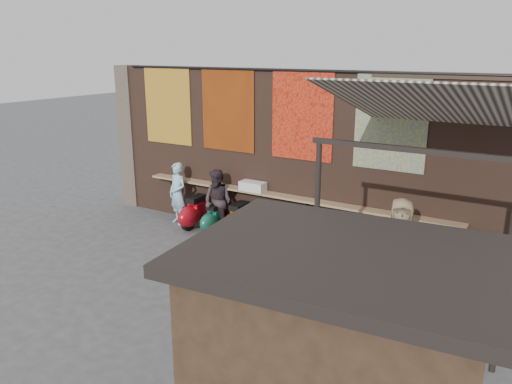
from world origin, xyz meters
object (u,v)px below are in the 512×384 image
at_px(scooter_stool_5, 305,237).
at_px(scooter_stool_7, 360,247).
at_px(diner_right, 218,201).
at_px(scooter_stool_9, 419,260).
at_px(shelf_box, 253,186).
at_px(scooter_stool_6, 333,240).
at_px(shopper_navy, 401,293).
at_px(scooter_stool_1, 214,218).
at_px(scooter_stool_8, 390,253).
at_px(shopper_grey, 396,293).
at_px(scooter_stool_2, 238,220).
at_px(scooter_stool_0, 195,212).
at_px(scooter_stool_3, 258,226).
at_px(diner_left, 178,193).
at_px(shopper_tan, 399,244).
at_px(scooter_stool_4, 282,229).

height_order(scooter_stool_5, scooter_stool_7, scooter_stool_7).
bearing_deg(diner_right, scooter_stool_5, 3.58).
distance_m(scooter_stool_7, scooter_stool_9, 1.25).
xyz_separation_m(shelf_box, scooter_stool_5, (1.59, -0.32, -0.89)).
distance_m(scooter_stool_6, scooter_stool_9, 1.87).
xyz_separation_m(shelf_box, diner_right, (-0.83, -0.30, -0.44)).
xyz_separation_m(diner_right, shopper_navy, (5.19, -2.39, -0.03)).
relative_size(scooter_stool_1, scooter_stool_5, 0.99).
bearing_deg(scooter_stool_8, scooter_stool_1, -179.00).
bearing_deg(shelf_box, scooter_stool_8, -4.12).
xyz_separation_m(scooter_stool_9, shopper_grey, (0.18, -2.37, 0.39)).
bearing_deg(scooter_stool_2, shelf_box, 45.27).
relative_size(scooter_stool_2, scooter_stool_8, 1.14).
bearing_deg(scooter_stool_5, scooter_stool_9, -0.38).
distance_m(scooter_stool_0, shopper_grey, 6.30).
height_order(shelf_box, scooter_stool_3, shelf_box).
relative_size(diner_left, shopper_tan, 0.91).
relative_size(shelf_box, scooter_stool_6, 0.77).
bearing_deg(scooter_stool_1, scooter_stool_0, -178.73).
height_order(scooter_stool_4, scooter_stool_7, scooter_stool_4).
bearing_deg(diner_left, scooter_stool_7, 16.09).
height_order(scooter_stool_1, scooter_stool_7, scooter_stool_7).
height_order(scooter_stool_0, scooter_stool_1, scooter_stool_0).
bearing_deg(scooter_stool_0, scooter_stool_8, 1.03).
distance_m(scooter_stool_1, scooter_stool_5, 2.54).
bearing_deg(shopper_grey, scooter_stool_0, 11.37).
distance_m(scooter_stool_2, shopper_grey, 5.18).
xyz_separation_m(scooter_stool_8, shopper_navy, (0.86, -2.44, 0.41)).
distance_m(scooter_stool_3, scooter_stool_4, 0.63).
height_order(scooter_stool_3, scooter_stool_4, scooter_stool_4).
relative_size(scooter_stool_5, shopper_grey, 0.49).
bearing_deg(scooter_stool_0, shopper_grey, -22.06).
xyz_separation_m(scooter_stool_1, scooter_stool_4, (1.90, 0.08, 0.05)).
distance_m(scooter_stool_1, diner_right, 0.47).
height_order(scooter_stool_4, scooter_stool_8, scooter_stool_4).
bearing_deg(scooter_stool_1, diner_right, 13.92).
height_order(scooter_stool_2, scooter_stool_8, scooter_stool_2).
relative_size(scooter_stool_4, scooter_stool_8, 1.10).
xyz_separation_m(shelf_box, scooter_stool_1, (-0.95, -0.33, -0.89)).
bearing_deg(scooter_stool_6, scooter_stool_5, -175.81).
bearing_deg(shopper_tan, scooter_stool_0, 156.28).
xyz_separation_m(scooter_stool_8, diner_left, (-5.60, -0.05, 0.46)).
xyz_separation_m(scooter_stool_5, shopper_navy, (2.77, -2.38, 0.42)).
bearing_deg(scooter_stool_1, shopper_navy, -24.02).
height_order(scooter_stool_3, diner_right, diner_right).
bearing_deg(shopper_navy, scooter_stool_3, -43.12).
xyz_separation_m(scooter_stool_7, shopper_grey, (1.44, -2.43, 0.40)).
relative_size(scooter_stool_1, scooter_stool_8, 0.97).
distance_m(scooter_stool_8, shopper_grey, 2.61).
xyz_separation_m(scooter_stool_2, scooter_stool_6, (2.50, 0.00, -0.02)).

